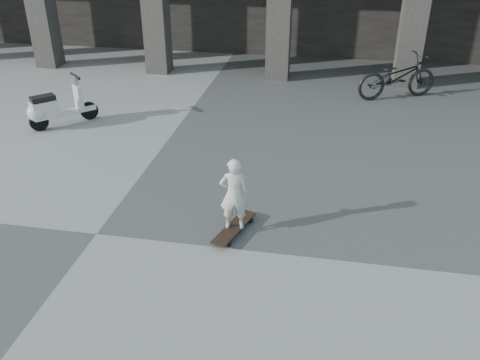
% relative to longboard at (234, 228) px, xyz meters
% --- Properties ---
extents(ground, '(90.00, 90.00, 0.00)m').
position_rel_longboard_xyz_m(ground, '(-2.06, -0.42, -0.08)').
color(ground, '#464644').
rests_on(ground, ground).
extents(longboard, '(0.54, 1.07, 0.10)m').
position_rel_longboard_xyz_m(longboard, '(0.00, 0.00, 0.00)').
color(longboard, black).
rests_on(longboard, ground).
extents(child, '(0.47, 0.35, 1.15)m').
position_rel_longboard_xyz_m(child, '(0.00, 0.00, 0.60)').
color(child, beige).
rests_on(child, longboard).
extents(scooter, '(1.19, 1.25, 1.10)m').
position_rel_longboard_xyz_m(scooter, '(-4.82, 3.41, 0.35)').
color(scooter, black).
rests_on(scooter, ground).
extents(bicycle, '(2.26, 1.58, 1.13)m').
position_rel_longboard_xyz_m(bicycle, '(2.94, 6.88, 0.48)').
color(bicycle, black).
rests_on(bicycle, ground).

